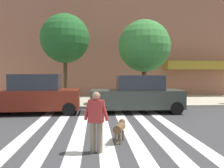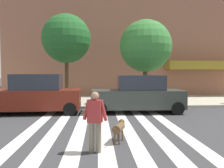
# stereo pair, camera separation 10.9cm
# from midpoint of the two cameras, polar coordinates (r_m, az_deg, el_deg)

# --- Properties ---
(ground_plane) EXTENTS (160.00, 160.00, 0.00)m
(ground_plane) POSITION_cam_midpoint_polar(r_m,az_deg,el_deg) (6.25, -8.03, -17.25)
(ground_plane) COLOR #353538
(sidewalk_far) EXTENTS (80.00, 6.00, 0.15)m
(sidewalk_far) POSITION_cam_midpoint_polar(r_m,az_deg,el_deg) (16.46, -5.65, -4.31)
(sidewalk_far) COLOR #B1AA96
(sidewalk_far) RESTS_ON ground_plane
(crosswalk_stripes) EXTENTS (5.85, 14.34, 0.01)m
(crosswalk_stripes) POSITION_cam_midpoint_polar(r_m,az_deg,el_deg) (6.24, -1.57, -17.21)
(crosswalk_stripes) COLOR silver
(crosswalk_stripes) RESTS_ON ground_plane
(parked_car_behind_first) EXTENTS (4.89, 2.12, 2.06)m
(parked_car_behind_first) POSITION_cam_midpoint_polar(r_m,az_deg,el_deg) (12.52, -19.34, -2.64)
(parked_car_behind_first) COLOR maroon
(parked_car_behind_first) RESTS_ON ground_plane
(parked_car_third_in_line) EXTENTS (4.90, 2.02, 2.00)m
(parked_car_third_in_line) POSITION_cam_midpoint_polar(r_m,az_deg,el_deg) (12.29, 6.04, -2.73)
(parked_car_third_in_line) COLOR #303631
(parked_car_third_in_line) RESTS_ON ground_plane
(street_tree_nearest) EXTENTS (3.17, 3.17, 5.78)m
(street_tree_nearest) POSITION_cam_midpoint_polar(r_m,az_deg,el_deg) (15.32, -11.93, 11.07)
(street_tree_nearest) COLOR #4C3823
(street_tree_nearest) RESTS_ON sidewalk_far
(street_tree_middle) EXTENTS (3.37, 3.37, 5.39)m
(street_tree_middle) POSITION_cam_midpoint_polar(r_m,az_deg,el_deg) (15.04, 7.90, 9.38)
(street_tree_middle) COLOR #4C3823
(street_tree_middle) RESTS_ON sidewalk_far
(pedestrian_dog_walker) EXTENTS (0.69, 0.35, 1.64)m
(pedestrian_dog_walker) POSITION_cam_midpoint_polar(r_m,az_deg,el_deg) (6.14, -4.50, -8.60)
(pedestrian_dog_walker) COLOR #6B6051
(pedestrian_dog_walker) RESTS_ON ground_plane
(dog_on_leash) EXTENTS (0.48, 0.99, 0.65)m
(dog_on_leash) POSITION_cam_midpoint_polar(r_m,az_deg,el_deg) (7.14, 1.52, -10.91)
(dog_on_leash) COLOR brown
(dog_on_leash) RESTS_ON ground_plane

